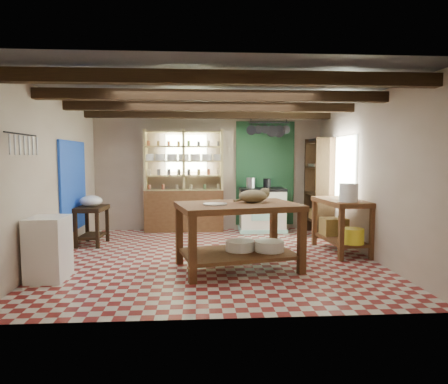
{
  "coord_description": "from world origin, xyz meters",
  "views": [
    {
      "loc": [
        -0.25,
        -6.36,
        1.61
      ],
      "look_at": [
        0.19,
        0.3,
        1.03
      ],
      "focal_mm": 32.0,
      "sensor_mm": 36.0,
      "label": 1
    }
  ],
  "objects": [
    {
      "name": "floor",
      "position": [
        0.0,
        0.0,
        -0.01
      ],
      "size": [
        5.0,
        5.0,
        0.02
      ],
      "primitive_type": "cube",
      "color": "maroon",
      "rests_on": "ground"
    },
    {
      "name": "steel_tray",
      "position": [
        -0.01,
        -0.84,
        0.96
      ],
      "size": [
        0.4,
        0.4,
        0.02
      ],
      "primitive_type": "cylinder",
      "rotation": [
        0.0,
        0.0,
        0.22
      ],
      "color": "#A1A0A8",
      "rests_on": "work_table"
    },
    {
      "name": "tall_rack",
      "position": [
        2.28,
        1.8,
        1.0
      ],
      "size": [
        0.4,
        0.86,
        2.0
      ],
      "primitive_type": "cube",
      "color": "black",
      "rests_on": "floor"
    },
    {
      "name": "right_counter",
      "position": [
        2.18,
        0.2,
        0.45
      ],
      "size": [
        0.72,
        1.3,
        0.9
      ],
      "primitive_type": "cube",
      "rotation": [
        0.0,
        0.0,
        0.07
      ],
      "color": "brown",
      "rests_on": "floor"
    },
    {
      "name": "utensil_rail",
      "position": [
        -2.44,
        -1.2,
        1.78
      ],
      "size": [
        0.06,
        0.9,
        0.28
      ],
      "primitive_type": "cube",
      "color": "black",
      "rests_on": "wall_left"
    },
    {
      "name": "shelving_unit",
      "position": [
        -0.55,
        2.31,
        1.1
      ],
      "size": [
        1.7,
        0.34,
        2.2
      ],
      "primitive_type": "cube",
      "color": "tan",
      "rests_on": "floor"
    },
    {
      "name": "basin_large",
      "position": [
        0.36,
        -0.65,
        0.32
      ],
      "size": [
        0.5,
        0.5,
        0.15
      ],
      "primitive_type": "cylinder",
      "rotation": [
        0.0,
        0.0,
        0.22
      ],
      "color": "white",
      "rests_on": "work_table"
    },
    {
      "name": "pot_rack",
      "position": [
        1.25,
        2.05,
        2.18
      ],
      "size": [
        0.86,
        0.12,
        0.36
      ],
      "primitive_type": "cube",
      "color": "black",
      "rests_on": "ceiling"
    },
    {
      "name": "wall_left",
      "position": [
        -2.5,
        0.0,
        1.3
      ],
      "size": [
        0.04,
        5.0,
        2.6
      ],
      "primitive_type": "cube",
      "color": "#BBAA96",
      "rests_on": "floor"
    },
    {
      "name": "cat",
      "position": [
        0.55,
        -0.61,
        1.05
      ],
      "size": [
        0.51,
        0.45,
        0.19
      ],
      "primitive_type": "ellipsoid",
      "rotation": [
        0.0,
        0.0,
        0.39
      ],
      "color": "olive",
      "rests_on": "work_table"
    },
    {
      "name": "work_table",
      "position": [
        0.32,
        -0.71,
        0.48
      ],
      "size": [
        1.88,
        1.45,
        0.95
      ],
      "primitive_type": "cube",
      "rotation": [
        0.0,
        0.0,
        0.22
      ],
      "color": "brown",
      "rests_on": "floor"
    },
    {
      "name": "enamel_bowl",
      "position": [
        -2.2,
        1.04,
        0.81
      ],
      "size": [
        0.43,
        0.43,
        0.2
      ],
      "primitive_type": "ellipsoid",
      "rotation": [
        0.0,
        0.0,
        -0.06
      ],
      "color": "white",
      "rests_on": "prep_table"
    },
    {
      "name": "ceiling",
      "position": [
        0.0,
        0.0,
        2.6
      ],
      "size": [
        5.0,
        5.0,
        0.02
      ],
      "primitive_type": "cube",
      "color": "#414146",
      "rests_on": "wall_back"
    },
    {
      "name": "kettle_left",
      "position": [
        0.89,
        2.16,
        1.06
      ],
      "size": [
        0.2,
        0.2,
        0.22
      ],
      "primitive_type": "cylinder",
      "rotation": [
        0.0,
        0.0,
        -0.02
      ],
      "color": "#A1A0A8",
      "rests_on": "stove"
    },
    {
      "name": "wall_right",
      "position": [
        2.5,
        0.0,
        1.3
      ],
      "size": [
        0.04,
        5.0,
        2.6
      ],
      "primitive_type": "cube",
      "color": "#BBAA96",
      "rests_on": "floor"
    },
    {
      "name": "ceiling_beams",
      "position": [
        0.0,
        0.0,
        2.48
      ],
      "size": [
        5.0,
        3.8,
        0.15
      ],
      "primitive_type": "cube",
      "color": "black",
      "rests_on": "ceiling"
    },
    {
      "name": "prep_table",
      "position": [
        -2.2,
        1.04,
        0.36
      ],
      "size": [
        0.53,
        0.73,
        0.71
      ],
      "primitive_type": "cube",
      "rotation": [
        0.0,
        0.0,
        -0.06
      ],
      "color": "black",
      "rests_on": "floor"
    },
    {
      "name": "basin_small",
      "position": [
        0.78,
        -0.71,
        0.33
      ],
      "size": [
        0.51,
        0.51,
        0.15
      ],
      "primitive_type": "cylinder",
      "rotation": [
        0.0,
        0.0,
        0.22
      ],
      "color": "white",
      "rests_on": "work_table"
    },
    {
      "name": "white_cabinet",
      "position": [
        -2.22,
        -1.05,
        0.42
      ],
      "size": [
        0.47,
        0.56,
        0.83
      ],
      "primitive_type": "cube",
      "rotation": [
        0.0,
        0.0,
        -0.02
      ],
      "color": "white",
      "rests_on": "floor"
    },
    {
      "name": "stove",
      "position": [
        1.14,
        2.15,
        0.48
      ],
      "size": [
        0.99,
        0.68,
        0.95
      ],
      "primitive_type": "cube",
      "rotation": [
        0.0,
        0.0,
        -0.02
      ],
      "color": "white",
      "rests_on": "floor"
    },
    {
      "name": "kettle_right",
      "position": [
        1.24,
        2.15,
        1.05
      ],
      "size": [
        0.16,
        0.16,
        0.2
      ],
      "primitive_type": "cylinder",
      "rotation": [
        0.0,
        0.0,
        -0.02
      ],
      "color": "black",
      "rests_on": "stove"
    },
    {
      "name": "blue_wall_patch",
      "position": [
        -2.47,
        0.9,
        1.1
      ],
      "size": [
        0.04,
        1.4,
        1.6
      ],
      "primitive_type": "cube",
      "color": "blue",
      "rests_on": "wall_left"
    },
    {
      "name": "wicker_basket",
      "position": [
        2.16,
        0.5,
        0.39
      ],
      "size": [
        0.45,
        0.37,
        0.3
      ],
      "primitive_type": "cube",
      "rotation": [
        0.0,
        0.0,
        0.07
      ],
      "color": "olive",
      "rests_on": "right_counter"
    },
    {
      "name": "window_back",
      "position": [
        -0.5,
        2.48,
        1.7
      ],
      "size": [
        0.9,
        0.02,
        0.8
      ],
      "primitive_type": "cube",
      "color": "beige",
      "rests_on": "wall_back"
    },
    {
      "name": "window_right",
      "position": [
        2.48,
        1.0,
        1.4
      ],
      "size": [
        0.02,
        1.3,
        1.2
      ],
      "primitive_type": "cube",
      "color": "beige",
      "rests_on": "wall_right"
    },
    {
      "name": "green_wall_patch",
      "position": [
        1.25,
        2.47,
        1.25
      ],
      "size": [
        1.3,
        0.04,
        2.3
      ],
      "primitive_type": "cube",
      "color": "#1C4729",
      "rests_on": "wall_back"
    },
    {
      "name": "wall_back",
      "position": [
        0.0,
        2.5,
        1.3
      ],
      "size": [
        5.0,
        0.04,
        2.6
      ],
      "primitive_type": "cube",
      "color": "#BBAA96",
      "rests_on": "floor"
    },
    {
      "name": "white_bucket",
      "position": [
        2.16,
        -0.16,
        1.05
      ],
      "size": [
        0.32,
        0.32,
        0.3
      ],
      "primitive_type": "cylinder",
      "rotation": [
        0.0,
        0.0,
        0.07
      ],
      "color": "white",
      "rests_on": "right_counter"
    },
    {
      "name": "yellow_tub",
      "position": [
        2.21,
        -0.25,
        0.36
      ],
      "size": [
        0.36,
        0.36,
        0.24
      ],
      "primitive_type": "cylinder",
      "rotation": [
        0.0,
        0.0,
        0.07
      ],
      "color": "yellow",
      "rests_on": "right_counter"
    },
    {
      "name": "wall_front",
      "position": [
        0.0,
        -2.5,
        1.3
      ],
      "size": [
        5.0,
        0.04,
        2.6
      ],
      "primitive_type": "cube",
      "color": "#BBAA96",
      "rests_on": "floor"
    }
  ]
}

